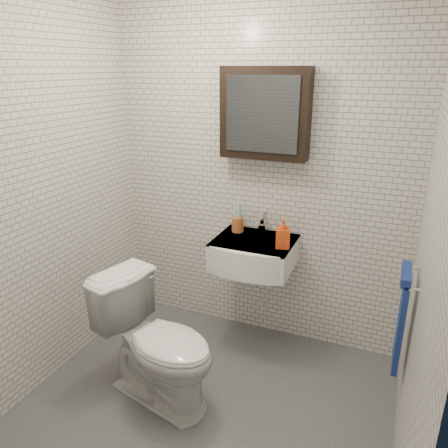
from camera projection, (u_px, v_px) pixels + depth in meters
ground at (203, 409)px, 2.69m from camera, size 2.20×2.00×0.01m
room_shell at (199, 178)px, 2.19m from camera, size 2.22×2.02×2.51m
washbasin at (252, 254)px, 3.06m from camera, size 0.55×0.50×0.20m
faucet at (262, 224)px, 3.17m from camera, size 0.06×0.20×0.15m
mirror_cabinet at (265, 113)px, 2.90m from camera, size 0.60×0.15×0.60m
towel_rail at (402, 314)px, 2.38m from camera, size 0.09×0.30×0.58m
toothbrush_cup at (238, 224)px, 3.19m from camera, size 0.11×0.11×0.24m
soap_bottle at (283, 233)px, 2.90m from camera, size 0.11×0.11×0.20m
toilet at (158, 343)px, 2.67m from camera, size 0.87×0.63×0.80m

